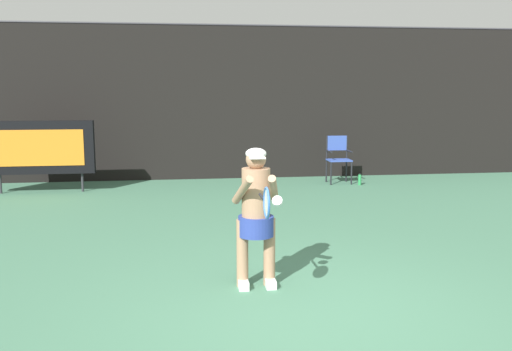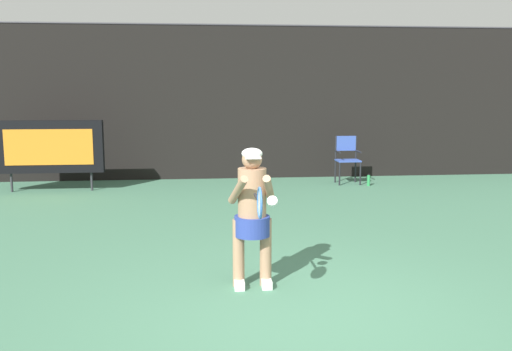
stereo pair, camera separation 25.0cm
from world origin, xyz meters
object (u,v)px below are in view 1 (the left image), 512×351
tennis_player (256,211)px  water_bottle (360,180)px  tennis_racket (266,202)px  scoreboard (40,148)px  umpire_chair (338,156)px

tennis_player → water_bottle: bearing=62.6°
tennis_racket → scoreboard: bearing=117.1°
water_bottle → tennis_racket: size_ratio=0.44×
water_bottle → tennis_racket: (-3.21, -6.89, 0.96)m
umpire_chair → water_bottle: size_ratio=4.08×
scoreboard → tennis_player: (3.68, -6.23, -0.10)m
umpire_chair → water_bottle: bearing=-42.9°
scoreboard → umpire_chair: (6.49, 0.35, -0.33)m
umpire_chair → tennis_player: (-2.81, -6.59, 0.23)m
scoreboard → tennis_player: bearing=-59.4°
scoreboard → tennis_player: tennis_player is taller
water_bottle → scoreboard: bearing=179.8°
tennis_player → tennis_racket: bearing=-89.6°
umpire_chair → water_bottle: (0.40, -0.37, -0.50)m
umpire_chair → tennis_racket: size_ratio=1.79×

